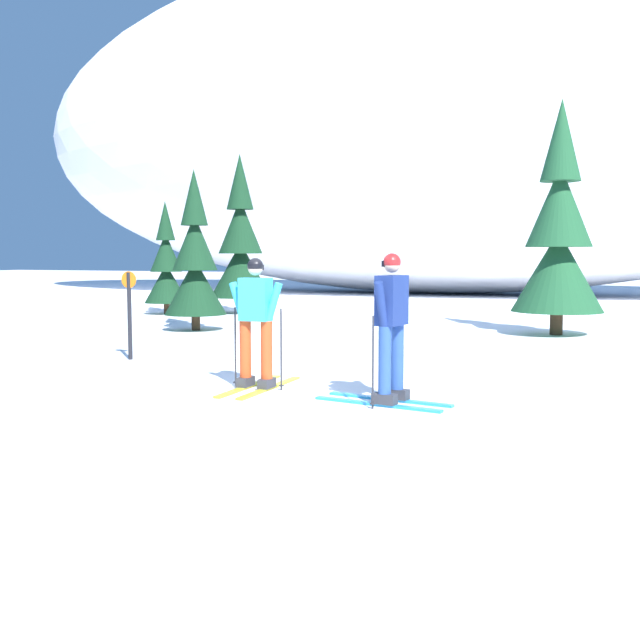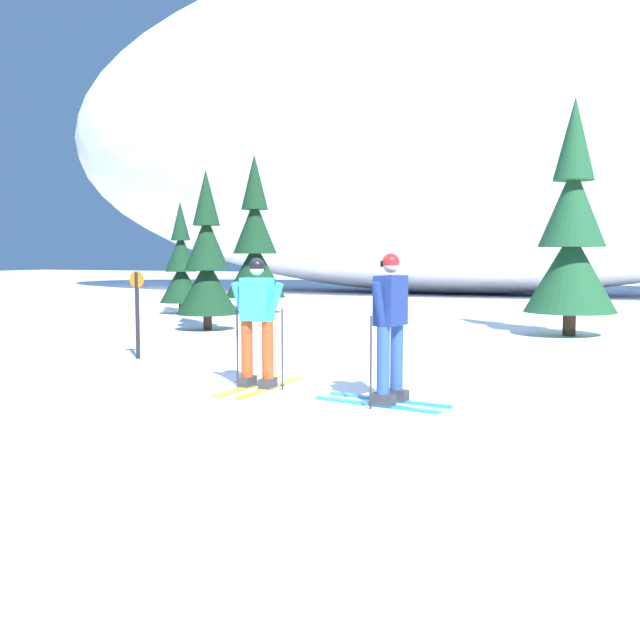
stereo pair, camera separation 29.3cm
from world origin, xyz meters
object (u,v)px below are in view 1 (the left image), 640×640
pine_tree_far_left (166,267)px  pine_tree_center_right (195,264)px  pine_tree_far_right (559,237)px  skier_cyan_jacket (256,322)px  trail_marker_post (129,310)px  skier_navy_jacket (391,325)px  pine_tree_center_left (240,247)px

pine_tree_far_left → pine_tree_center_right: (3.28, -3.89, 0.16)m
pine_tree_center_right → pine_tree_far_right: size_ratio=0.73×
skier_cyan_jacket → pine_tree_center_right: size_ratio=0.47×
trail_marker_post → skier_navy_jacket: bearing=-21.8°
pine_tree_far_left → pine_tree_center_right: size_ratio=0.90×
skier_cyan_jacket → skier_navy_jacket: bearing=-9.2°
pine_tree_center_left → pine_tree_far_left: bearing=-150.0°
pine_tree_far_right → pine_tree_far_left: bearing=170.3°
skier_cyan_jacket → pine_tree_center_right: pine_tree_center_right is taller
pine_tree_center_left → pine_tree_center_right: size_ratio=1.28×
pine_tree_far_right → trail_marker_post: (-6.43, -6.58, -1.29)m
skier_cyan_jacket → pine_tree_far_right: pine_tree_far_right is taller
pine_tree_center_left → pine_tree_center_right: bearing=-74.6°
skier_cyan_jacket → pine_tree_center_right: bearing=126.2°
pine_tree_far_left → pine_tree_far_right: bearing=-9.7°
skier_cyan_jacket → pine_tree_far_right: size_ratio=0.34×
skier_navy_jacket → pine_tree_far_left: pine_tree_far_left is taller
pine_tree_far_left → pine_tree_center_left: size_ratio=0.70×
pine_tree_center_left → pine_tree_far_right: size_ratio=0.93×
pine_tree_center_right → pine_tree_center_left: bearing=105.4°
skier_cyan_jacket → pine_tree_far_left: bearing=127.7°
pine_tree_far_left → skier_cyan_jacket: bearing=-52.3°
pine_tree_far_left → trail_marker_post: pine_tree_far_left is taller
pine_tree_center_left → pine_tree_center_right: 5.19m
skier_cyan_jacket → pine_tree_far_right: bearing=68.7°
skier_navy_jacket → trail_marker_post: skier_navy_jacket is taller
skier_cyan_jacket → pine_tree_center_left: pine_tree_center_left is taller
trail_marker_post → pine_tree_far_left: bearing=119.1°
pine_tree_center_right → pine_tree_far_right: pine_tree_far_right is taller
skier_navy_jacket → pine_tree_center_left: size_ratio=0.37×
skier_cyan_jacket → skier_navy_jacket: skier_navy_jacket is taller
pine_tree_far_left → trail_marker_post: bearing=-60.9°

